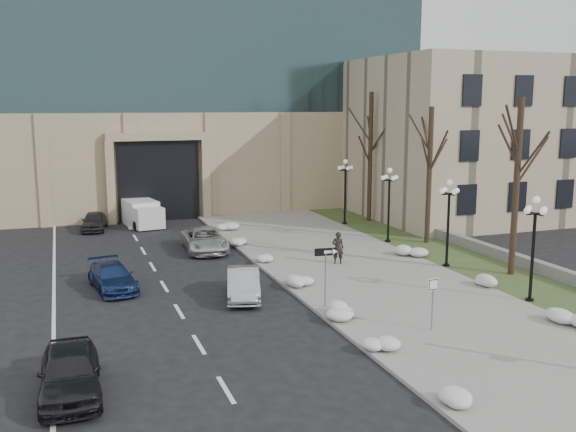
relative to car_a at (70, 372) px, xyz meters
name	(u,v)px	position (x,y,z in m)	size (l,w,h in m)	color
ground	(444,386)	(10.99, -3.25, -0.75)	(160.00, 160.00, 0.00)	black
sidewalk	(353,268)	(14.49, 10.75, -0.69)	(9.00, 40.00, 0.12)	gray
curb	(273,275)	(9.99, 10.75, -0.68)	(0.30, 40.00, 0.14)	gray
grass_strip	(457,258)	(20.99, 10.75, -0.70)	(4.00, 40.00, 0.10)	#374321
stone_wall	(466,243)	(22.99, 12.75, -0.40)	(0.50, 30.00, 0.70)	slate
classical_building	(486,137)	(32.99, 24.73, 5.25)	(22.00, 18.12, 12.00)	tan
car_a	(70,372)	(0.00, 0.00, 0.00)	(1.77, 4.40, 1.50)	black
car_b	(243,284)	(7.58, 7.69, -0.08)	(1.42, 4.08, 1.35)	#A4A7AB
car_c	(113,277)	(2.13, 11.04, -0.14)	(1.72, 4.23, 1.23)	navy
car_d	(205,240)	(7.97, 17.50, -0.06)	(2.31, 5.00, 1.39)	silver
car_e	(94,221)	(2.12, 26.35, -0.10)	(1.53, 3.79, 1.29)	#2B2C30
pedestrian	(338,248)	(13.99, 11.64, 0.24)	(0.64, 0.42, 1.75)	black
box_truck	(140,213)	(5.36, 27.48, 0.13)	(2.90, 5.96, 1.81)	silver
one_way_sign	(329,259)	(10.56, 4.86, 1.47)	(1.01, 0.29, 2.70)	slate
keep_sign	(433,293)	(13.15, 0.94, 0.83)	(0.46, 0.06, 2.15)	slate
snow_clump_a	(458,399)	(10.49, -4.67, -0.45)	(1.10, 1.60, 0.36)	silver
snow_clump_b	(379,346)	(10.27, -0.23, -0.45)	(1.10, 1.60, 0.36)	silver
snow_clump_c	(340,313)	(10.46, 3.47, -0.45)	(1.10, 1.60, 0.36)	silver
snow_clump_d	(297,282)	(10.43, 8.41, -0.45)	(1.10, 1.60, 0.36)	silver
snow_clump_e	(262,260)	(10.13, 13.10, -0.45)	(1.10, 1.60, 0.36)	silver
snow_clump_f	(242,242)	(10.32, 17.80, -0.45)	(1.10, 1.60, 0.36)	silver
snow_clump_g	(228,229)	(10.59, 22.29, -0.45)	(1.10, 1.60, 0.36)	silver
snow_clump_h	(575,321)	(18.70, -0.51, -0.45)	(1.10, 1.60, 0.36)	silver
snow_clump_i	(483,281)	(18.86, 5.54, -0.45)	(1.10, 1.60, 0.36)	silver
snow_clump_j	(412,253)	(18.71, 11.88, -0.45)	(1.10, 1.60, 0.36)	silver
lamppost_a	(534,235)	(19.29, 2.75, 2.32)	(1.18, 1.18, 4.76)	black
lamppost_b	(449,211)	(19.29, 9.25, 2.32)	(1.18, 1.18, 4.76)	black
lamppost_c	(389,195)	(19.29, 15.75, 2.32)	(1.18, 1.18, 4.76)	black
lamppost_d	(345,183)	(19.29, 22.25, 2.32)	(1.18, 1.18, 4.76)	black
tree_near	(518,162)	(21.49, 6.75, 5.08)	(3.20, 3.20, 9.00)	black
tree_mid	(430,156)	(21.49, 14.75, 4.75)	(3.20, 3.20, 8.50)	black
tree_far	(371,139)	(21.49, 22.75, 5.40)	(3.20, 3.20, 9.50)	black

